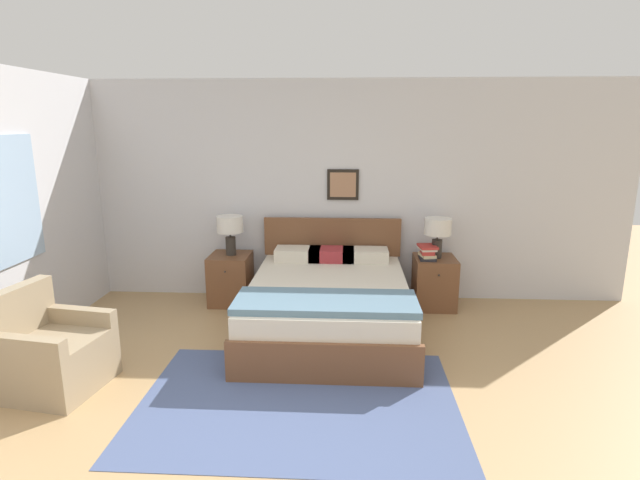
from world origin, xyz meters
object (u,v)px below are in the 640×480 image
armchair (50,354)px  table_lamp_by_door (438,230)px  nightstand_near_window (231,279)px  table_lamp_near_window (230,227)px  nightstand_by_door (434,282)px  bed (329,304)px

armchair → table_lamp_by_door: table_lamp_by_door is taller
nightstand_near_window → table_lamp_near_window: 0.62m
nightstand_by_door → table_lamp_by_door: size_ratio=1.28×
bed → armchair: size_ratio=2.57×
table_lamp_by_door → nightstand_by_door: bearing=-158.6°
bed → nightstand_near_window: bearing=146.4°
armchair → nightstand_by_door: (3.40, 2.04, 0.01)m
bed → nightstand_by_door: bed is taller
armchair → table_lamp_near_window: table_lamp_near_window is taller
bed → armchair: 2.52m
armchair → nightstand_near_window: size_ratio=1.41×
table_lamp_by_door → armchair: bearing=-149.1°
table_lamp_near_window → table_lamp_by_door: (2.39, 0.00, 0.00)m
nightstand_near_window → table_lamp_near_window: table_lamp_near_window is taller
armchair → table_lamp_near_window: 2.36m
bed → table_lamp_by_door: bearing=33.6°
bed → nightstand_by_door: 1.44m
table_lamp_by_door → table_lamp_near_window: bearing=180.0°
table_lamp_near_window → bed: bearing=-34.1°
nightstand_near_window → table_lamp_near_window: bearing=11.8°
table_lamp_by_door → nightstand_near_window: bearing=-179.9°
bed → nightstand_near_window: 1.44m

